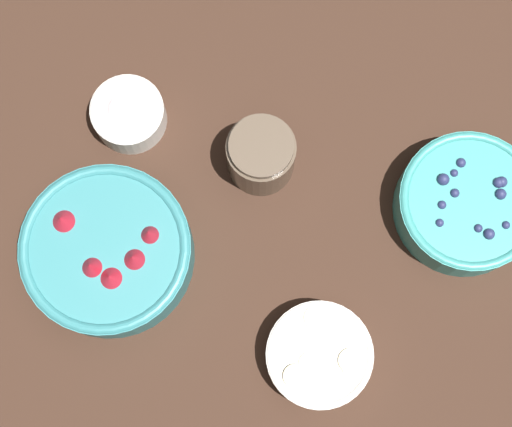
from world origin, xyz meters
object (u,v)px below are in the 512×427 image
(bowl_strawberries, at_px, (108,251))
(bowl_bananas, at_px, (319,355))
(jar_chocolate, at_px, (261,156))
(bowl_cream, at_px, (128,113))
(bowl_blueberries, at_px, (467,204))

(bowl_strawberries, bearing_deg, bowl_bananas, 10.73)
(bowl_strawberries, distance_m, jar_chocolate, 0.23)
(jar_chocolate, bearing_deg, bowl_cream, -162.56)
(bowl_strawberries, distance_m, bowl_cream, 0.19)
(bowl_blueberries, height_order, bowl_cream, bowl_blueberries)
(bowl_strawberries, bearing_deg, jar_chocolate, 69.56)
(bowl_strawberries, xyz_separation_m, bowl_bananas, (0.29, 0.06, -0.01))
(bowl_strawberries, relative_size, bowl_cream, 2.22)
(bowl_bananas, relative_size, jar_chocolate, 1.49)
(bowl_blueberries, relative_size, bowl_cream, 1.87)
(bowl_strawberries, relative_size, bowl_blueberries, 1.19)
(bowl_bananas, height_order, bowl_cream, bowl_cream)
(bowl_blueberries, distance_m, bowl_cream, 0.46)
(bowl_strawberries, height_order, bowl_bananas, bowl_strawberries)
(jar_chocolate, bearing_deg, bowl_strawberries, -110.44)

